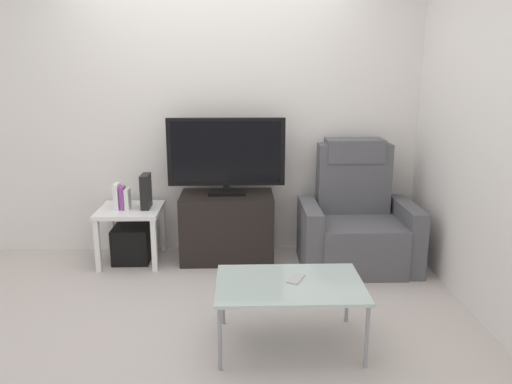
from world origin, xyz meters
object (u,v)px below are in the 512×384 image
Objects in this scene: subwoofer_box at (132,244)px; book_leftmost at (117,196)px; game_console at (146,191)px; coffee_table at (290,287)px; tv_stand at (227,227)px; book_middle at (122,198)px; television at (226,154)px; side_table at (131,217)px; cell_phone at (296,279)px; book_rightmost at (128,199)px; recliner_armchair at (357,223)px.

book_leftmost is at bearing -168.69° from subwoofer_box.
game_console is 1.85m from coffee_table.
book_middle reaches higher than tv_stand.
coffee_table is (1.33, -1.42, -0.20)m from book_middle.
book_leftmost is 0.25× the size of coffee_table.
television is at bearing 90.00° from tv_stand.
side_table is 1.91m from cell_phone.
side_table is 0.19m from book_middle.
side_table is 3.60× the size of cell_phone.
book_middle is (-0.90, -0.06, 0.29)m from tv_stand.
book_leftmost is (-0.95, -0.08, -0.35)m from television.
subwoofer_box is 1.93m from cell_phone.
television is at bearing 133.13° from cell_phone.
tv_stand is 0.91m from book_rightmost.
book_rightmost is (-0.86, -0.06, 0.28)m from tv_stand.
coffee_table is (-0.71, -1.32, 0.01)m from recliner_armchair.
game_console reaches higher than book_leftmost.
side_table is 3.00× the size of book_rightmost.
game_console reaches higher than subwoofer_box.
side_table is 0.27m from game_console.
cell_phone is (0.04, 0.05, 0.03)m from coffee_table.
book_middle is 1.33× the size of cell_phone.
subwoofer_box is 1.77× the size of book_rightmost.
book_rightmost is (-0.01, -0.02, 0.17)m from side_table.
book_middle is at bearing 160.32° from cell_phone.
television reaches higher than side_table.
game_console is at bearing -177.67° from tv_stand.
game_console is (0.24, 0.03, 0.04)m from book_leftmost.
game_console is (-0.71, -0.05, -0.32)m from television.
recliner_armchair is at bearing -7.82° from tv_stand.
book_rightmost is at bearing 0.00° from book_leftmost.
subwoofer_box is 0.44m from book_middle.
television is 4.56× the size of book_leftmost.
book_leftmost is 0.25m from game_console.
tv_stand is 4.09× the size of book_middle.
recliner_armchair reaches higher than game_console.
subwoofer_box is at bearing 158.75° from cell_phone.
book_middle is (-2.04, 0.10, 0.22)m from recliner_armchair.
television is at bearing 167.88° from recliner_armchair.
subwoofer_box is 2.12× the size of cell_phone.
cell_phone is at bearing -50.11° from game_console.
tv_stand is 0.66m from television.
television reaches higher than subwoofer_box.
recliner_armchair is (1.13, -0.16, 0.07)m from tv_stand.
recliner_armchair is 4.79× the size of book_leftmost.
recliner_armchair is at bearing 61.63° from coffee_table.
book_middle reaches higher than side_table.
book_middle is 1.11× the size of book_rightmost.
side_table is (-0.85, -0.06, -0.54)m from television.
recliner_armchair is (1.13, -0.17, -0.58)m from television.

